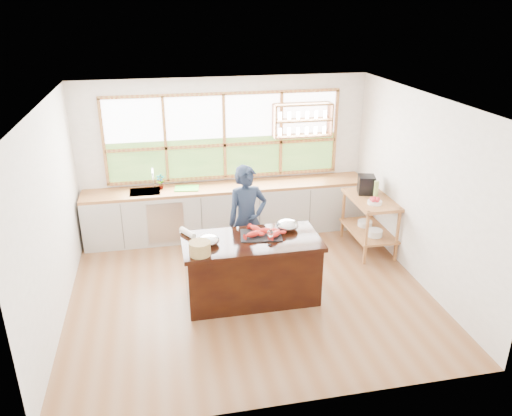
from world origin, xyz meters
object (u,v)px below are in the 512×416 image
object	(u,v)px
cook	(247,220)
espresso_machine	(366,185)
island	(252,269)
wicker_basket	(200,248)

from	to	relation	value
cook	espresso_machine	xyz separation A→B (m)	(2.11, 0.58, 0.21)
island	espresso_machine	bearing A→B (deg)	31.35
espresso_machine	wicker_basket	bearing A→B (deg)	-135.22
wicker_basket	island	bearing A→B (deg)	22.19
island	wicker_basket	distance (m)	0.94
cook	wicker_basket	bearing A→B (deg)	-137.02
cook	espresso_machine	world-z (taller)	cook
island	wicker_basket	world-z (taller)	wicker_basket
island	wicker_basket	size ratio (longest dim) A/B	6.76
cook	wicker_basket	size ratio (longest dim) A/B	6.16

